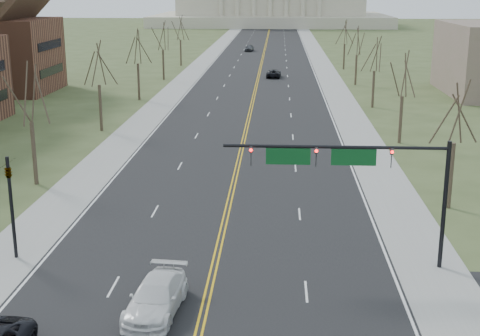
# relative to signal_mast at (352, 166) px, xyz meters

# --- Properties ---
(road) EXTENTS (20.00, 380.00, 0.01)m
(road) POSITION_rel_signal_mast_xyz_m (-7.45, 96.50, -5.76)
(road) COLOR black
(road) RESTS_ON ground
(cross_road) EXTENTS (120.00, 14.00, 0.01)m
(cross_road) POSITION_rel_signal_mast_xyz_m (-7.45, -7.50, -5.76)
(cross_road) COLOR black
(cross_road) RESTS_ON ground
(sidewalk_left) EXTENTS (4.00, 380.00, 0.03)m
(sidewalk_left) POSITION_rel_signal_mast_xyz_m (-19.45, 96.50, -5.75)
(sidewalk_left) COLOR gray
(sidewalk_left) RESTS_ON ground
(sidewalk_right) EXTENTS (4.00, 380.00, 0.03)m
(sidewalk_right) POSITION_rel_signal_mast_xyz_m (4.55, 96.50, -5.75)
(sidewalk_right) COLOR gray
(sidewalk_right) RESTS_ON ground
(center_line) EXTENTS (0.42, 380.00, 0.01)m
(center_line) POSITION_rel_signal_mast_xyz_m (-7.45, 96.50, -5.75)
(center_line) COLOR gold
(center_line) RESTS_ON road
(edge_line_left) EXTENTS (0.15, 380.00, 0.01)m
(edge_line_left) POSITION_rel_signal_mast_xyz_m (-17.25, 96.50, -5.75)
(edge_line_left) COLOR silver
(edge_line_left) RESTS_ON road
(edge_line_right) EXTENTS (0.15, 380.00, 0.01)m
(edge_line_right) POSITION_rel_signal_mast_xyz_m (2.35, 96.50, -5.75)
(edge_line_right) COLOR silver
(edge_line_right) RESTS_ON road
(signal_mast) EXTENTS (12.12, 0.44, 7.20)m
(signal_mast) POSITION_rel_signal_mast_xyz_m (0.00, 0.00, 0.00)
(signal_mast) COLOR black
(signal_mast) RESTS_ON ground
(signal_left) EXTENTS (0.32, 0.36, 6.00)m
(signal_left) POSITION_rel_signal_mast_xyz_m (-18.95, 0.00, -2.05)
(signal_left) COLOR black
(signal_left) RESTS_ON ground
(tree_r_0) EXTENTS (3.74, 3.74, 8.50)m
(tree_r_0) POSITION_rel_signal_mast_xyz_m (8.05, 10.50, 0.79)
(tree_r_0) COLOR #3B2C23
(tree_r_0) RESTS_ON ground
(tree_l_0) EXTENTS (3.96, 3.96, 9.00)m
(tree_l_0) POSITION_rel_signal_mast_xyz_m (-22.95, 14.50, 1.18)
(tree_l_0) COLOR #3B2C23
(tree_l_0) RESTS_ON ground
(tree_r_1) EXTENTS (3.74, 3.74, 8.50)m
(tree_r_1) POSITION_rel_signal_mast_xyz_m (8.05, 30.50, 0.79)
(tree_r_1) COLOR #3B2C23
(tree_r_1) RESTS_ON ground
(tree_l_1) EXTENTS (3.96, 3.96, 9.00)m
(tree_l_1) POSITION_rel_signal_mast_xyz_m (-22.95, 34.50, 1.18)
(tree_l_1) COLOR #3B2C23
(tree_l_1) RESTS_ON ground
(tree_r_2) EXTENTS (3.74, 3.74, 8.50)m
(tree_r_2) POSITION_rel_signal_mast_xyz_m (8.05, 50.50, 0.79)
(tree_r_2) COLOR #3B2C23
(tree_r_2) RESTS_ON ground
(tree_l_2) EXTENTS (3.96, 3.96, 9.00)m
(tree_l_2) POSITION_rel_signal_mast_xyz_m (-22.95, 54.50, 1.18)
(tree_l_2) COLOR #3B2C23
(tree_l_2) RESTS_ON ground
(tree_r_3) EXTENTS (3.74, 3.74, 8.50)m
(tree_r_3) POSITION_rel_signal_mast_xyz_m (8.05, 70.50, 0.79)
(tree_r_3) COLOR #3B2C23
(tree_r_3) RESTS_ON ground
(tree_l_3) EXTENTS (3.96, 3.96, 9.00)m
(tree_l_3) POSITION_rel_signal_mast_xyz_m (-22.95, 74.50, 1.18)
(tree_l_3) COLOR #3B2C23
(tree_l_3) RESTS_ON ground
(tree_r_4) EXTENTS (3.74, 3.74, 8.50)m
(tree_r_4) POSITION_rel_signal_mast_xyz_m (8.05, 90.50, 0.79)
(tree_r_4) COLOR #3B2C23
(tree_r_4) RESTS_ON ground
(tree_l_4) EXTENTS (3.96, 3.96, 9.00)m
(tree_l_4) POSITION_rel_signal_mast_xyz_m (-22.95, 94.50, 1.18)
(tree_l_4) COLOR #3B2C23
(tree_l_4) RESTS_ON ground
(car_sb_inner_second) EXTENTS (2.73, 5.71, 1.60)m
(car_sb_inner_second) POSITION_rel_signal_mast_xyz_m (-9.69, -6.18, -4.95)
(car_sb_inner_second) COLOR white
(car_sb_inner_second) RESTS_ON road
(car_far_nb) EXTENTS (2.54, 5.01, 1.36)m
(car_far_nb) POSITION_rel_signal_mast_xyz_m (-4.83, 78.59, -5.07)
(car_far_nb) COLOR black
(car_far_nb) RESTS_ON road
(car_far_sb) EXTENTS (2.27, 4.70, 1.54)m
(car_far_sb) POSITION_rel_signal_mast_xyz_m (-11.01, 124.64, -4.98)
(car_far_sb) COLOR #484B50
(car_far_sb) RESTS_ON road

